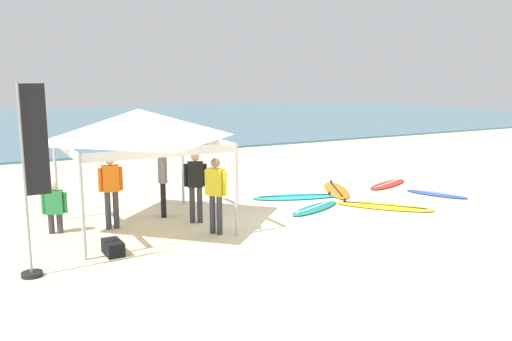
% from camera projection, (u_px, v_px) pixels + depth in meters
% --- Properties ---
extents(ground_plane, '(80.00, 80.00, 0.00)m').
position_uv_depth(ground_plane, '(276.00, 222.00, 12.74)').
color(ground_plane, beige).
extents(sea, '(80.00, 36.00, 0.10)m').
position_uv_depth(sea, '(65.00, 123.00, 38.92)').
color(sea, teal).
rests_on(sea, ground).
extents(canopy_tent, '(3.36, 3.36, 2.75)m').
position_uv_depth(canopy_tent, '(139.00, 125.00, 11.89)').
color(canopy_tent, '#B7B7BC').
rests_on(canopy_tent, ground).
extents(surfboard_teal, '(2.04, 1.27, 0.19)m').
position_uv_depth(surfboard_teal, '(315.00, 208.00, 13.96)').
color(surfboard_teal, '#19847F').
rests_on(surfboard_teal, ground).
extents(surfboard_cyan, '(2.60, 1.44, 0.19)m').
position_uv_depth(surfboard_cyan, '(295.00, 197.00, 15.28)').
color(surfboard_cyan, '#23B2CC').
rests_on(surfboard_cyan, ground).
extents(surfboard_blue, '(1.16, 1.87, 0.19)m').
position_uv_depth(surfboard_blue, '(437.00, 194.00, 15.63)').
color(surfboard_blue, blue).
rests_on(surfboard_blue, ground).
extents(surfboard_yellow, '(2.19, 2.44, 0.19)m').
position_uv_depth(surfboard_yellow, '(384.00, 206.00, 14.17)').
color(surfboard_yellow, yellow).
rests_on(surfboard_yellow, ground).
extents(surfboard_orange, '(1.68, 2.43, 0.19)m').
position_uv_depth(surfboard_orange, '(336.00, 190.00, 16.18)').
color(surfboard_orange, orange).
rests_on(surfboard_orange, ground).
extents(surfboard_red, '(2.17, 1.30, 0.19)m').
position_uv_depth(surfboard_red, '(388.00, 184.00, 17.04)').
color(surfboard_red, red).
rests_on(surfboard_red, ground).
extents(person_orange, '(0.55, 0.25, 1.71)m').
position_uv_depth(person_orange, '(111.00, 187.00, 12.04)').
color(person_orange, '#383842').
rests_on(person_orange, ground).
extents(person_yellow, '(0.38, 0.47, 1.71)m').
position_uv_depth(person_yellow, '(216.00, 190.00, 11.65)').
color(person_yellow, '#383842').
rests_on(person_yellow, ground).
extents(person_black, '(0.51, 0.35, 1.71)m').
position_uv_depth(person_black, '(196.00, 182.00, 12.54)').
color(person_black, '#383842').
rests_on(person_black, ground).
extents(person_grey, '(0.32, 0.53, 1.71)m').
position_uv_depth(person_grey, '(163.00, 178.00, 13.11)').
color(person_grey, black).
rests_on(person_grey, ground).
extents(person_green, '(0.53, 0.31, 1.20)m').
position_uv_depth(person_green, '(54.00, 205.00, 11.75)').
color(person_green, '#383842').
rests_on(person_green, ground).
extents(banner_flag, '(0.60, 0.36, 3.40)m').
position_uv_depth(banner_flag, '(32.00, 188.00, 9.09)').
color(banner_flag, '#99999E').
rests_on(banner_flag, ground).
extents(gear_bag_near_tent, '(0.34, 0.61, 0.28)m').
position_uv_depth(gear_bag_near_tent, '(113.00, 248.00, 10.43)').
color(gear_bag_near_tent, black).
rests_on(gear_bag_near_tent, ground).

